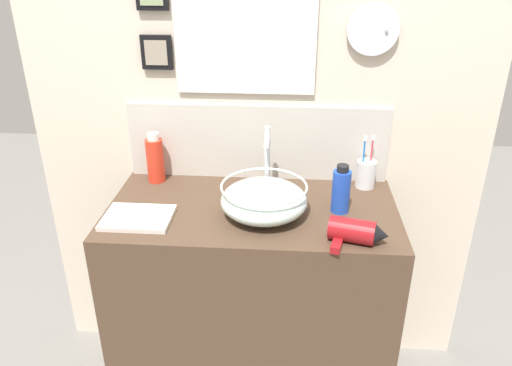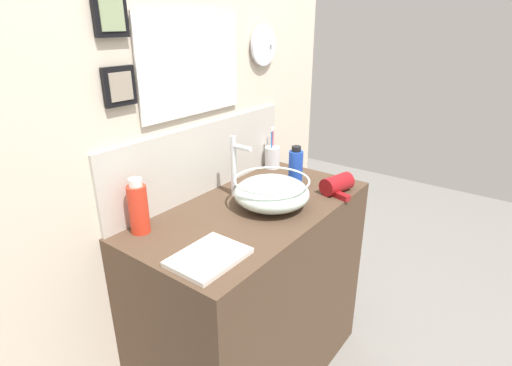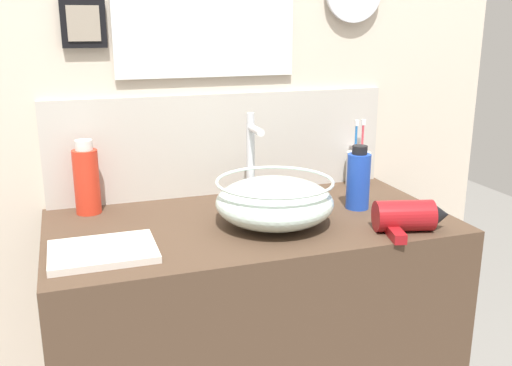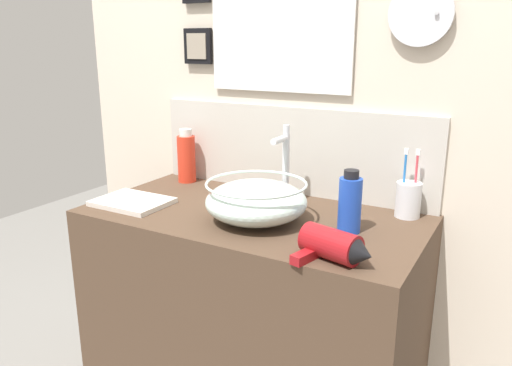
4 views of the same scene
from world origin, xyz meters
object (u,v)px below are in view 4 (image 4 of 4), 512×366
object	(u,v)px
glass_bowl_sink	(256,201)
lotion_bottle	(350,203)
hair_drier	(335,246)
toothbrush_cup	(408,199)
faucet	(285,161)
soap_dispenser	(186,157)
hand_towel	(132,202)

from	to	relation	value
glass_bowl_sink	lotion_bottle	distance (m)	0.27
lotion_bottle	hair_drier	bearing A→B (deg)	-80.39
toothbrush_cup	lotion_bottle	distance (m)	0.24
faucet	soap_dispenser	bearing A→B (deg)	171.39
hair_drier	hand_towel	xyz separation A→B (m)	(-0.74, 0.09, -0.03)
soap_dispenser	faucet	bearing A→B (deg)	-8.61
hair_drier	faucet	bearing A→B (deg)	132.12
faucet	lotion_bottle	xyz separation A→B (m)	(0.27, -0.13, -0.06)
soap_dispenser	hand_towel	bearing A→B (deg)	-87.58
hair_drier	toothbrush_cup	distance (m)	0.42
glass_bowl_sink	hair_drier	size ratio (longest dim) A/B	1.51
soap_dispenser	hair_drier	bearing A→B (deg)	-28.25
toothbrush_cup	soap_dispenser	bearing A→B (deg)	-179.44
lotion_bottle	hand_towel	size ratio (longest dim) A/B	0.76
glass_bowl_sink	soap_dispenser	xyz separation A→B (m)	(-0.45, 0.25, 0.03)
toothbrush_cup	hand_towel	distance (m)	0.88
lotion_bottle	soap_dispenser	bearing A→B (deg)	164.63
hair_drier	lotion_bottle	size ratio (longest dim) A/B	1.12
glass_bowl_sink	hand_towel	xyz separation A→B (m)	(-0.43, -0.06, -0.05)
hair_drier	soap_dispenser	world-z (taller)	soap_dispenser
lotion_bottle	hand_towel	world-z (taller)	lotion_bottle
lotion_bottle	soap_dispenser	distance (m)	0.74
lotion_bottle	toothbrush_cup	bearing A→B (deg)	60.93
glass_bowl_sink	hand_towel	distance (m)	0.44
glass_bowl_sink	toothbrush_cup	distance (m)	0.46
lotion_bottle	glass_bowl_sink	bearing A→B (deg)	-168.02
hair_drier	hand_towel	size ratio (longest dim) A/B	0.85
toothbrush_cup	lotion_bottle	xyz separation A→B (m)	(-0.11, -0.20, 0.03)
faucet	lotion_bottle	size ratio (longest dim) A/B	1.46
glass_bowl_sink	faucet	bearing A→B (deg)	90.00
hand_towel	glass_bowl_sink	bearing A→B (deg)	8.03
soap_dispenser	lotion_bottle	bearing A→B (deg)	-15.37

